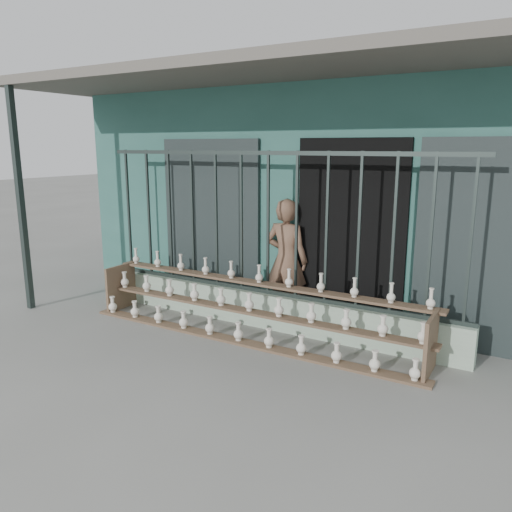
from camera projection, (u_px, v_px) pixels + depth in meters
The scene contains 6 objects.
ground at pixel (210, 363), 5.40m from camera, with size 60.00×60.00×0.00m, color slate.
workshop_building at pixel (350, 186), 8.62m from camera, with size 7.40×6.60×3.21m.
parapet_wall at pixel (268, 310), 6.45m from camera, with size 5.00×0.20×0.45m, color #A4BFA5.
security_fence at pixel (268, 224), 6.21m from camera, with size 5.00×0.04×1.80m.
shelf_rack at pixel (249, 309), 6.09m from camera, with size 4.50×0.68×0.85m.
elderly_woman at pixel (286, 260), 6.62m from camera, with size 0.60×0.39×1.64m, color brown.
Camera 1 is at (2.96, -4.09, 2.30)m, focal length 35.00 mm.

